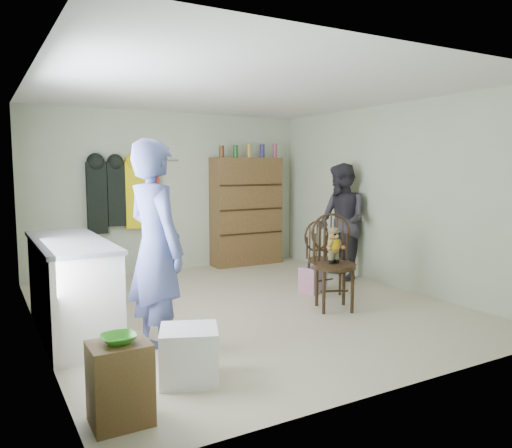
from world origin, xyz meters
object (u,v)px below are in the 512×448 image
counter (71,287)px  chair_front (333,255)px  dresser (246,211)px  chair_far (322,255)px

counter → chair_front: 2.86m
chair_front → dresser: bearing=105.0°
chair_front → chair_far: chair_front is taller
chair_front → dresser: (0.40, 2.86, 0.28)m
chair_front → chair_far: 0.70m
counter → chair_far: (3.10, 0.06, 0.04)m
counter → dresser: (3.20, 2.30, 0.44)m
chair_far → dresser: 2.28m
chair_front → dresser: size_ratio=0.54×
dresser → chair_front: bearing=-98.0°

